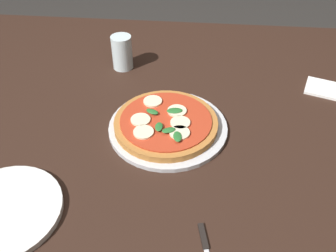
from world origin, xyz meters
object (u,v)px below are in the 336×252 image
object	(u,v)px
dining_table	(168,137)
plate_white	(3,211)
napkin	(329,90)
glass_cup	(122,52)
serving_tray	(168,127)
pizza	(164,122)
knife	(206,250)

from	to	relation	value
dining_table	plate_white	bearing A→B (deg)	49.12
napkin	glass_cup	bearing A→B (deg)	-6.64
glass_cup	serving_tray	bearing A→B (deg)	120.87
pizza	knife	world-z (taller)	pizza
serving_tray	dining_table	bearing A→B (deg)	-84.88
serving_tray	glass_cup	bearing A→B (deg)	-59.13
plate_white	knife	distance (m)	0.41
plate_white	knife	size ratio (longest dim) A/B	1.55
dining_table	napkin	size ratio (longest dim) A/B	11.68
dining_table	glass_cup	bearing A→B (deg)	-54.06
pizza	knife	bearing A→B (deg)	108.79
knife	napkin	bearing A→B (deg)	-122.46
dining_table	pizza	bearing A→B (deg)	85.64
napkin	dining_table	bearing A→B (deg)	18.88
dining_table	plate_white	xyz separation A→B (m)	(0.30, 0.35, 0.09)
napkin	knife	world-z (taller)	napkin
dining_table	glass_cup	size ratio (longest dim) A/B	14.19
dining_table	knife	distance (m)	0.42
dining_table	plate_white	distance (m)	0.47
serving_tray	pizza	distance (m)	0.02
pizza	serving_tray	bearing A→B (deg)	-164.33
pizza	glass_cup	distance (m)	0.33
plate_white	napkin	world-z (taller)	plate_white
serving_tray	plate_white	xyz separation A→B (m)	(0.31, 0.29, 0.00)
knife	serving_tray	bearing A→B (deg)	-72.85
serving_tray	plate_white	bearing A→B (deg)	43.49
serving_tray	plate_white	size ratio (longest dim) A/B	1.28
pizza	napkin	distance (m)	0.51
pizza	napkin	bearing A→B (deg)	-154.89
serving_tray	glass_cup	world-z (taller)	glass_cup
pizza	dining_table	bearing A→B (deg)	-94.36
dining_table	serving_tray	size ratio (longest dim) A/B	4.98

